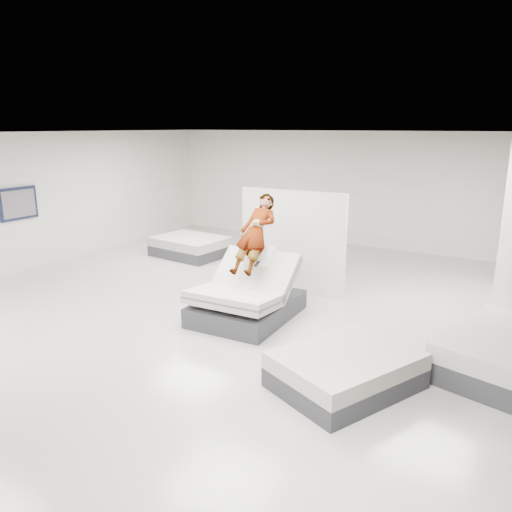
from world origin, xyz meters
name	(u,v)px	position (x,y,z in m)	size (l,w,h in m)	color
room	(219,236)	(0.00, 0.00, 1.60)	(14.00, 14.04, 3.20)	beige
hero_bed	(247,298)	(0.16, 0.60, 0.37)	(1.56, 2.02, 1.23)	#36363B
person	(255,247)	(0.15, 0.93, 1.23)	(0.60, 0.39, 1.64)	slate
remote	(257,264)	(0.38, 0.59, 1.04)	(0.05, 0.14, 0.03)	black
divider_panel	(292,241)	(0.13, 2.43, 1.04)	(2.29, 0.10, 2.08)	white
flat_bed_right_near	(346,370)	(2.56, -0.83, 0.24)	(1.93, 2.15, 0.48)	#36363B
flat_bed_left_far	(190,246)	(-3.44, 3.61, 0.25)	(1.94, 1.54, 0.50)	#36363B
wall_poster	(18,204)	(-5.93, 0.50, 1.60)	(0.06, 0.95, 0.75)	#101832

